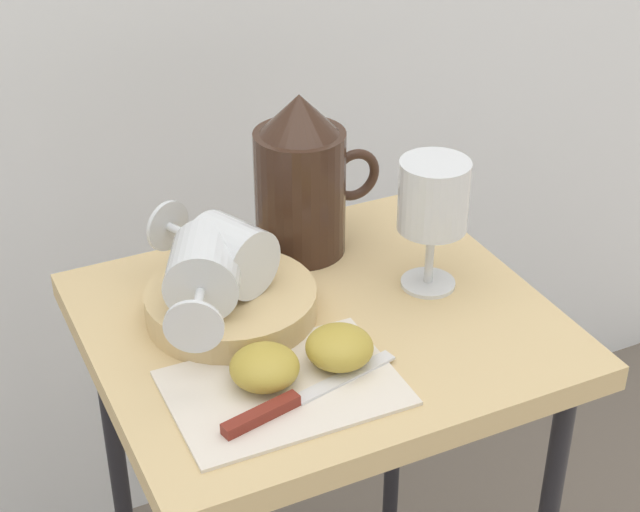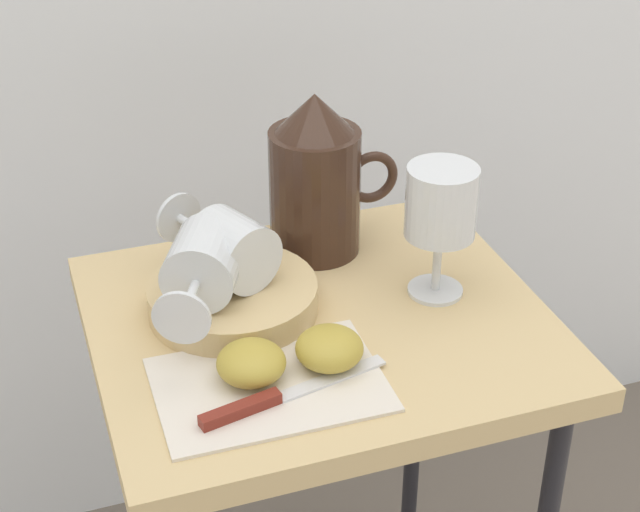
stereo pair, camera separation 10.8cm
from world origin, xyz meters
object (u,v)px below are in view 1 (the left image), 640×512
Objects in this scene: wine_glass_tipped_near at (227,254)px; apple_half_left at (265,367)px; table at (320,374)px; knife at (287,403)px; basket_tray at (231,304)px; wine_glass_upright at (433,202)px; wine_glass_tipped_far at (204,272)px; pitcher at (301,189)px; apple_half_right at (339,347)px.

wine_glass_tipped_near is 2.21× the size of apple_half_left.
knife is at bearing -127.10° from table.
apple_half_left is at bearing -97.01° from wine_glass_tipped_near.
basket_tray reaches higher than knife.
wine_glass_upright reaches higher than wine_glass_tipped_near.
wine_glass_upright reaches higher than knife.
wine_glass_tipped_near is at bearing 34.91° from wine_glass_tipped_far.
wine_glass_tipped_near is (-0.08, 0.06, 0.15)m from table.
wine_glass_upright is at bearing -54.92° from pitcher.
wine_glass_upright is 1.02× the size of wine_glass_tipped_near.
pitcher reaches higher than wine_glass_tipped_far.
apple_half_left is (-0.15, -0.23, -0.06)m from pitcher.
apple_half_left is at bearing -96.38° from basket_tray.
wine_glass_upright is (0.10, -0.14, 0.03)m from pitcher.
wine_glass_tipped_near is (-0.23, 0.05, -0.03)m from wine_glass_upright.
wine_glass_upright is at bearing 29.95° from apple_half_right.
apple_half_right is 0.09m from knife.
pitcher is 0.99× the size of knife.
wine_glass_tipped_far is (-0.04, -0.03, 0.00)m from wine_glass_tipped_near.
wine_glass_tipped_near is at bearing 146.56° from table.
table is 4.33× the size of wine_glass_upright.
pitcher reaches higher than basket_tray.
pitcher is 0.16m from wine_glass_tipped_near.
apple_half_right is at bearing -62.66° from basket_tray.
wine_glass_upright is at bearing 29.39° from knife.
knife is (0.02, -0.16, -0.07)m from wine_glass_tipped_far.
basket_tray is 2.69× the size of apple_half_left.
wine_glass_tipped_far reaches higher than knife.
apple_half_right is at bearing -49.59° from wine_glass_tipped_far.
apple_half_left is at bearing -122.40° from pitcher.
wine_glass_tipped_near is at bearing 85.94° from knife.
wine_glass_tipped_far is 2.32× the size of apple_half_left.
wine_glass_tipped_far is 0.80× the size of knife.
knife is (-0.01, -0.17, -0.01)m from basket_tray.
basket_tray is 0.07m from wine_glass_tipped_far.
apple_half_right is at bearing -105.40° from pitcher.
pitcher reaches higher than knife.
basket_tray is 0.92× the size of knife.
apple_half_left reaches higher than basket_tray.
wine_glass_tipped_near reaches higher than apple_half_left.
wine_glass_tipped_near reaches higher than table.
wine_glass_tipped_near is at bearing -145.20° from pitcher.
wine_glass_upright reaches higher than table.
pitcher reaches higher than wine_glass_upright.
pitcher is (0.13, 0.10, 0.07)m from basket_tray.
basket_tray is 1.22× the size of wine_glass_tipped_near.
apple_half_left is 1.00× the size of apple_half_right.
wine_glass_tipped_near is at bearing 76.32° from basket_tray.
basket_tray reaches higher than table.
apple_half_left is (-0.10, -0.09, 0.10)m from table.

